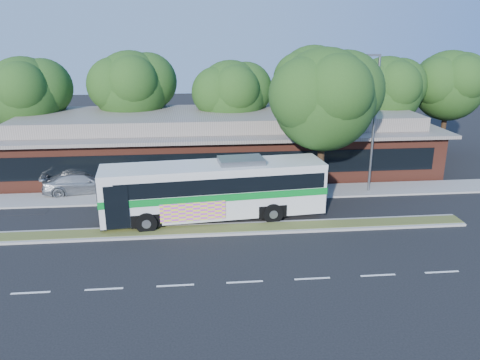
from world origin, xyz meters
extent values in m
plane|color=black|center=(0.00, 0.00, 0.00)|extent=(120.00, 120.00, 0.00)
cube|color=#454C20|center=(0.00, 0.60, 0.07)|extent=(26.00, 1.10, 0.15)
cube|color=gray|center=(0.00, 6.40, 0.06)|extent=(44.00, 2.60, 0.12)
cube|color=maroon|center=(0.00, 13.00, 1.60)|extent=(32.00, 10.00, 3.20)
cube|color=#6A605A|center=(0.00, 13.00, 3.32)|extent=(33.20, 11.20, 0.24)
cube|color=#6A605A|center=(0.00, 13.00, 3.95)|extent=(30.00, 8.00, 1.00)
cube|color=black|center=(0.00, 7.97, 1.70)|extent=(30.00, 0.06, 1.60)
cylinder|color=slate|center=(9.60, 6.00, 4.50)|extent=(0.16, 0.16, 9.00)
cube|color=slate|center=(9.20, 6.00, 9.00)|extent=(0.90, 0.18, 0.14)
cylinder|color=black|center=(-15.00, 15.00, 1.99)|extent=(0.44, 0.44, 3.99)
sphere|color=#1B3C14|center=(-15.00, 15.00, 5.73)|extent=(5.80, 5.80, 5.80)
sphere|color=#1B3C14|center=(-13.70, 15.43, 6.19)|extent=(4.52, 4.52, 4.52)
cylinder|color=black|center=(-7.00, 16.00, 2.10)|extent=(0.44, 0.44, 4.20)
sphere|color=#1B3C14|center=(-7.00, 16.00, 6.00)|extent=(6.00, 6.00, 6.00)
sphere|color=#1B3C14|center=(-5.65, 16.45, 6.48)|extent=(4.68, 4.68, 4.68)
cylinder|color=black|center=(1.00, 15.00, 1.89)|extent=(0.44, 0.44, 3.78)
sphere|color=#1B3C14|center=(1.00, 15.00, 5.46)|extent=(5.60, 5.60, 5.60)
sphere|color=#1B3C14|center=(2.26, 15.42, 5.91)|extent=(4.37, 4.37, 4.37)
cylinder|color=black|center=(8.00, 16.00, 2.21)|extent=(0.44, 0.44, 4.41)
sphere|color=#1B3C14|center=(8.00, 16.00, 6.27)|extent=(6.20, 6.20, 6.20)
sphere|color=#1B3C14|center=(9.39, 16.46, 6.77)|extent=(4.84, 4.84, 4.84)
cylinder|color=black|center=(14.00, 15.00, 1.93)|extent=(0.44, 0.44, 3.86)
sphere|color=#1B3C14|center=(14.00, 15.00, 5.60)|extent=(5.80, 5.80, 5.80)
sphere|color=#1B3C14|center=(15.30, 15.43, 6.07)|extent=(4.52, 4.52, 4.52)
cylinder|color=black|center=(20.00, 16.00, 2.06)|extent=(0.44, 0.44, 4.12)
sphere|color=#1B3C14|center=(20.00, 16.00, 5.92)|extent=(6.00, 6.00, 6.00)
sphere|color=#1B3C14|center=(21.35, 16.45, 6.40)|extent=(4.68, 4.68, 4.68)
cube|color=silver|center=(-0.97, 2.40, 1.81)|extent=(12.80, 3.90, 2.90)
cube|color=black|center=(-0.66, 2.43, 2.38)|extent=(11.80, 3.85, 0.87)
cube|color=silver|center=(-0.97, 2.40, 3.13)|extent=(12.82, 3.92, 0.27)
cube|color=#057422|center=(-0.97, 2.40, 1.72)|extent=(12.87, 3.97, 0.40)
cube|color=black|center=(-7.26, 1.78, 2.15)|extent=(0.29, 2.35, 1.80)
cube|color=black|center=(5.31, 3.02, 2.49)|extent=(0.28, 2.19, 1.16)
cube|color=#B93AC5|center=(-2.20, 0.90, 1.05)|extent=(3.56, 0.40, 1.05)
cube|color=slate|center=(0.59, 2.55, 3.40)|extent=(2.67, 1.92, 0.31)
cylinder|color=black|center=(-4.71, 0.71, 0.58)|extent=(1.19, 0.49, 1.15)
cylinder|color=black|center=(-4.97, 3.33, 0.58)|extent=(1.19, 0.49, 1.15)
cylinder|color=black|center=(2.29, 1.40, 0.58)|extent=(1.19, 0.49, 1.15)
cylinder|color=black|center=(2.03, 4.02, 0.58)|extent=(1.19, 0.49, 1.15)
imported|color=#A3A6A9|center=(-9.61, 7.80, 0.74)|extent=(5.33, 2.83, 1.47)
cylinder|color=black|center=(6.00, 5.30, 2.24)|extent=(0.44, 0.44, 4.49)
sphere|color=#1B3C14|center=(6.00, 5.30, 6.39)|extent=(6.34, 6.34, 6.34)
sphere|color=#1B3C14|center=(7.43, 5.78, 6.90)|extent=(4.95, 4.95, 4.95)
camera|label=1|loc=(-1.97, -22.92, 10.43)|focal=35.00mm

